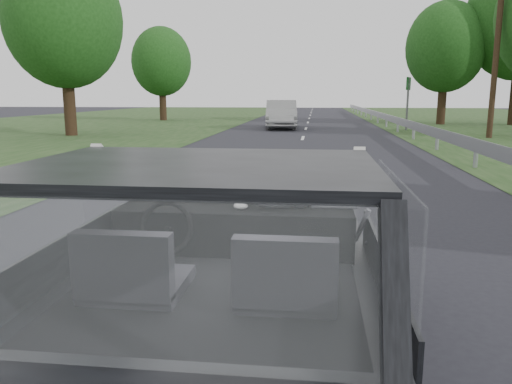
% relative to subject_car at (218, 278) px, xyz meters
% --- Properties ---
extents(subject_car, '(1.80, 4.00, 1.45)m').
position_rel_subject_car_xyz_m(subject_car, '(0.00, 0.00, 0.00)').
color(subject_car, black).
rests_on(subject_car, ground).
extents(dashboard, '(1.58, 0.45, 0.30)m').
position_rel_subject_car_xyz_m(dashboard, '(0.00, 0.62, 0.12)').
color(dashboard, black).
rests_on(dashboard, subject_car).
extents(driver_seat, '(0.50, 0.72, 0.42)m').
position_rel_subject_car_xyz_m(driver_seat, '(-0.40, -0.29, 0.16)').
color(driver_seat, black).
rests_on(driver_seat, subject_car).
extents(passenger_seat, '(0.50, 0.72, 0.42)m').
position_rel_subject_car_xyz_m(passenger_seat, '(0.40, -0.29, 0.16)').
color(passenger_seat, black).
rests_on(passenger_seat, subject_car).
extents(steering_wheel, '(0.36, 0.36, 0.04)m').
position_rel_subject_car_xyz_m(steering_wheel, '(-0.40, 0.33, 0.20)').
color(steering_wheel, black).
rests_on(steering_wheel, dashboard).
extents(cat, '(0.66, 0.28, 0.29)m').
position_rel_subject_car_xyz_m(cat, '(0.29, 0.63, 0.37)').
color(cat, gray).
rests_on(cat, dashboard).
extents(guardrail, '(0.05, 90.00, 0.32)m').
position_rel_subject_car_xyz_m(guardrail, '(4.30, 10.00, -0.15)').
color(guardrail, '#A3A4A9').
rests_on(guardrail, ground).
extents(other_car, '(2.14, 4.66, 1.49)m').
position_rel_subject_car_xyz_m(other_car, '(-1.33, 24.25, 0.02)').
color(other_car, '#B7B7B7').
rests_on(other_car, ground).
extents(highway_sign, '(0.45, 1.02, 2.63)m').
position_rel_subject_car_xyz_m(highway_sign, '(5.05, 23.42, 0.59)').
color(highway_sign, '#13521B').
rests_on(highway_sign, ground).
extents(utility_pole, '(0.30, 0.30, 7.13)m').
position_rel_subject_car_xyz_m(utility_pole, '(7.67, 19.09, 2.84)').
color(utility_pole, '#4A331E').
rests_on(utility_pole, ground).
extents(tree_2, '(5.43, 5.43, 6.99)m').
position_rel_subject_car_xyz_m(tree_2, '(8.03, 29.00, 2.77)').
color(tree_2, '#163E11').
rests_on(tree_2, ground).
extents(tree_5, '(6.29, 6.29, 7.45)m').
position_rel_subject_car_xyz_m(tree_5, '(-10.18, 18.28, 3.00)').
color(tree_5, '#163E11').
rests_on(tree_5, ground).
extents(tree_6, '(4.76, 4.76, 6.21)m').
position_rel_subject_car_xyz_m(tree_6, '(-10.21, 31.89, 2.38)').
color(tree_6, '#163E11').
rests_on(tree_6, ground).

